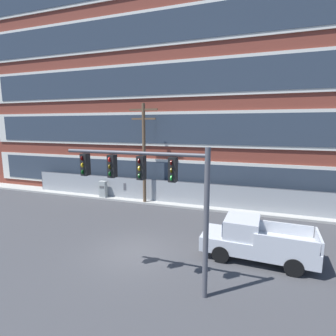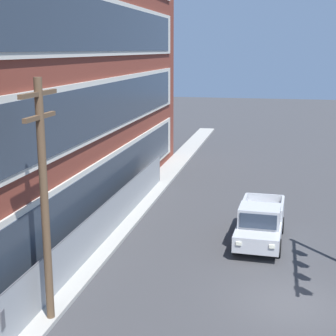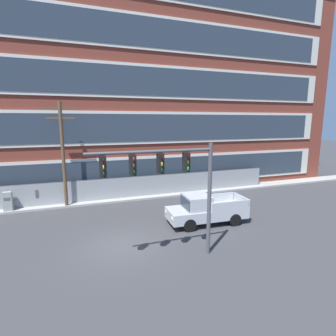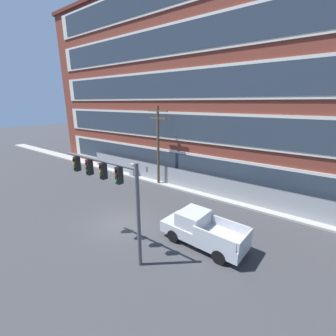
{
  "view_description": "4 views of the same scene",
  "coord_description": "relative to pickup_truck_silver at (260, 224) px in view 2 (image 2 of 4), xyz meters",
  "views": [
    {
      "loc": [
        5.68,
        -11.15,
        6.39
      ],
      "look_at": [
        -0.07,
        5.46,
        3.5
      ],
      "focal_mm": 28.0,
      "sensor_mm": 36.0,
      "label": 1
    },
    {
      "loc": [
        -17.4,
        0.81,
        8.88
      ],
      "look_at": [
        4.56,
        5.49,
        3.69
      ],
      "focal_mm": 55.0,
      "sensor_mm": 36.0,
      "label": 2
    },
    {
      "loc": [
        -2.0,
        -13.27,
        6.68
      ],
      "look_at": [
        3.34,
        1.85,
        3.77
      ],
      "focal_mm": 28.0,
      "sensor_mm": 36.0,
      "label": 3
    },
    {
      "loc": [
        11.29,
        -9.45,
        8.37
      ],
      "look_at": [
        0.81,
        4.56,
        3.24
      ],
      "focal_mm": 24.0,
      "sensor_mm": 36.0,
      "label": 4
    }
  ],
  "objects": [
    {
      "name": "ground_plane",
      "position": [
        -5.75,
        -1.35,
        -0.94
      ],
      "size": [
        160.0,
        160.0,
        0.0
      ],
      "primitive_type": "plane",
      "color": "#38383A"
    },
    {
      "name": "sidewalk_building_side",
      "position": [
        -5.75,
        7.14,
        -0.86
      ],
      "size": [
        80.0,
        1.63,
        0.16
      ],
      "primitive_type": "cube",
      "color": "#9E9B93",
      "rests_on": "ground"
    },
    {
      "name": "chain_link_fence",
      "position": [
        -4.99,
        7.09,
        0.05
      ],
      "size": [
        29.74,
        0.06,
        1.94
      ],
      "color": "gray",
      "rests_on": "ground"
    },
    {
      "name": "pickup_truck_silver",
      "position": [
        0.0,
        0.0,
        0.0
      ],
      "size": [
        5.32,
        2.25,
        1.98
      ],
      "color": "#B2B5BA",
      "rests_on": "ground"
    },
    {
      "name": "utility_pole_near_corner",
      "position": [
        -8.69,
        6.55,
        3.53
      ],
      "size": [
        2.36,
        0.26,
        8.07
      ],
      "color": "brown",
      "rests_on": "ground"
    }
  ]
}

